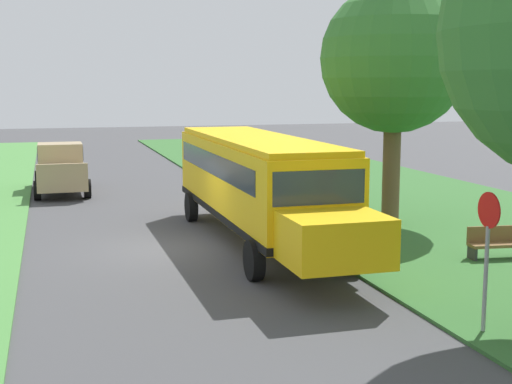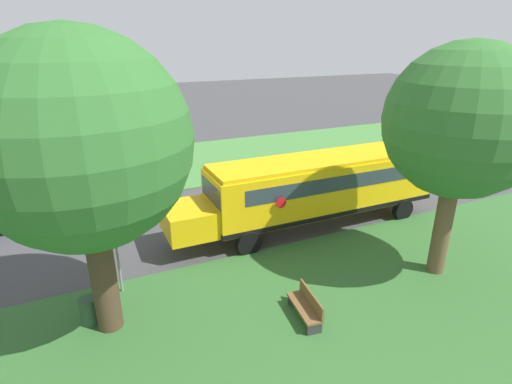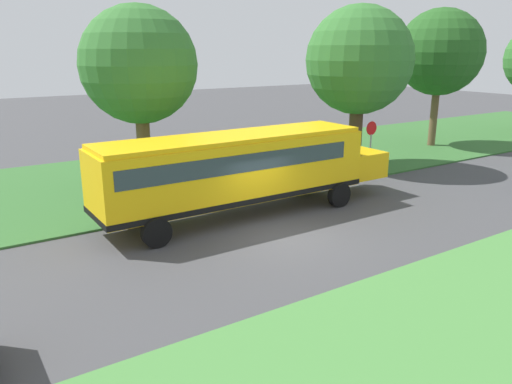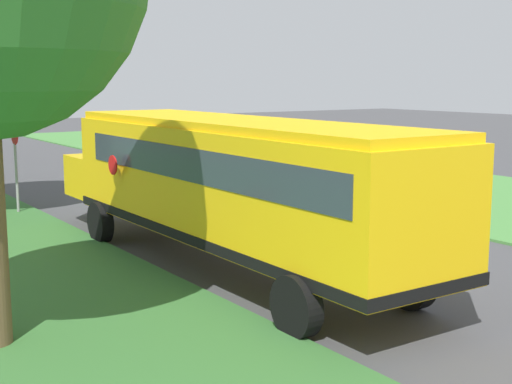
# 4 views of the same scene
# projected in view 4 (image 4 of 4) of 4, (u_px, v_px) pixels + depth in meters

# --- Properties ---
(ground_plane) EXTENTS (120.00, 120.00, 0.00)m
(ground_plane) POSITION_uv_depth(u_px,v_px,m) (329.00, 252.00, 16.46)
(ground_plane) COLOR #424244
(school_bus) EXTENTS (2.84, 12.42, 3.16)m
(school_bus) POSITION_uv_depth(u_px,v_px,m) (228.00, 179.00, 14.64)
(school_bus) COLOR yellow
(school_bus) RESTS_ON ground
(car_blue_nearest) EXTENTS (2.02, 4.40, 1.56)m
(car_blue_nearest) POSITION_uv_depth(u_px,v_px,m) (160.00, 154.00, 29.52)
(car_blue_nearest) COLOR #283D93
(car_blue_nearest) RESTS_ON ground
(stop_sign) EXTENTS (0.08, 0.68, 2.74)m
(stop_sign) POSITION_uv_depth(u_px,v_px,m) (16.00, 156.00, 20.82)
(stop_sign) COLOR gray
(stop_sign) RESTS_ON ground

